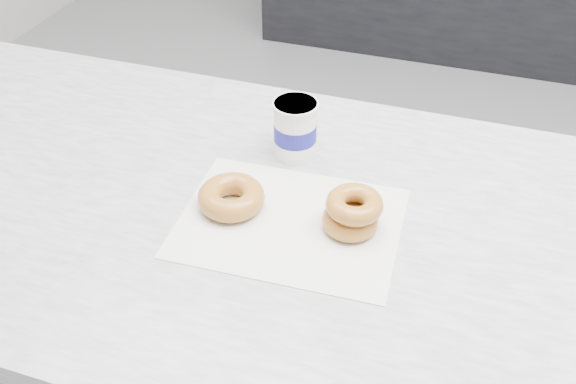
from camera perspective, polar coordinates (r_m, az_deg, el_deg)
name	(u,v)px	position (r m, az deg, el deg)	size (l,w,h in m)	color
ground	(437,335)	(2.05, 13.11, -12.29)	(5.00, 5.00, 0.00)	gray
wax_paper	(290,222)	(1.00, 0.15, -2.72)	(0.34, 0.26, 0.00)	silver
donut_single	(231,197)	(1.02, -5.07, -0.45)	(0.11, 0.11, 0.04)	#BB7333
donut_stack	(352,212)	(0.97, 5.73, -1.82)	(0.12, 0.12, 0.06)	#BB7333
coffee_cup	(295,129)	(1.11, 0.64, 5.65)	(0.09, 0.09, 0.11)	white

